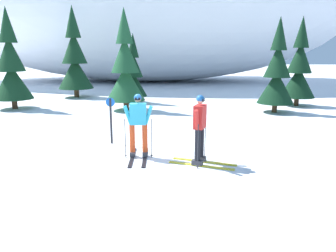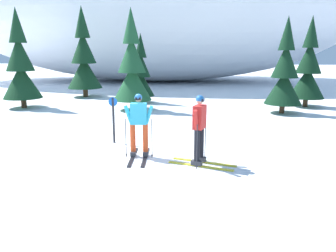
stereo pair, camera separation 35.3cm
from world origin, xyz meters
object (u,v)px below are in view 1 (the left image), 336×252
Objects in this scene: skier_red_jacket at (200,128)px; trail_marker_post at (111,118)px; pine_tree_center_right at (134,74)px; pine_tree_left at (75,60)px; pine_tree_far_right at (299,69)px; pine_tree_center_left at (125,68)px; pine_tree_right at (277,73)px; pine_tree_far_left at (11,67)px; skier_cyan_jacket at (138,124)px.

trail_marker_post is at bearing 145.92° from skier_red_jacket.
pine_tree_center_right is (-3.25, 10.23, 0.63)m from skier_red_jacket.
pine_tree_left reaches higher than trail_marker_post.
pine_tree_left is at bearing 168.24° from pine_tree_far_right.
pine_tree_right is (7.17, -0.27, -0.19)m from pine_tree_center_left.
skier_red_jacket is 12.07m from pine_tree_far_left.
pine_tree_center_left is (-3.29, 7.89, 1.08)m from skier_red_jacket.
pine_tree_far_left is 1.02× the size of pine_tree_center_left.
pine_tree_far_right is at bearing 6.58° from pine_tree_far_left.
pine_tree_center_right is at bearing 93.68° from trail_marker_post.
pine_tree_far_left reaches higher than trail_marker_post.
skier_cyan_jacket is at bearing -127.85° from pine_tree_right.
pine_tree_center_right is at bearing 89.06° from pine_tree_center_left.
trail_marker_post is (-2.71, 1.84, -0.13)m from skier_red_jacket.
trail_marker_post is at bearing -138.72° from pine_tree_right.
pine_tree_far_left is at bearing 178.43° from pine_tree_right.
pine_tree_far_left is at bearing 179.13° from pine_tree_center_left.
pine_tree_far_left is 1.13× the size of pine_tree_right.
pine_tree_center_left is at bearing -48.51° from pine_tree_left.
pine_tree_center_right is 7.60m from pine_tree_right.
pine_tree_left is at bearing 152.31° from pine_tree_center_right.
skier_red_jacket is at bearing -41.56° from pine_tree_far_left.
pine_tree_center_right reaches higher than skier_cyan_jacket.
pine_tree_far_left is at bearing 134.44° from skier_cyan_jacket.
pine_tree_center_left is 1.28× the size of pine_tree_center_right.
pine_tree_center_left is 6.20m from trail_marker_post.
pine_tree_left is 3.77× the size of trail_marker_post.
pine_tree_far_right is at bearing 43.43° from trail_marker_post.
skier_cyan_jacket is 0.36× the size of pine_tree_center_left.
pine_tree_center_right is at bearing 176.22° from pine_tree_far_right.
pine_tree_far_left is at bearing -112.56° from pine_tree_left.
pine_tree_left is at bearing 67.44° from pine_tree_far_left.
pine_tree_left is at bearing 120.33° from skier_red_jacket.
pine_tree_far_right is at bearing -3.78° from pine_tree_center_right.
pine_tree_center_right is at bearing 99.29° from skier_cyan_jacket.
pine_tree_far_left reaches higher than pine_tree_right.
skier_red_jacket is 0.39× the size of pine_tree_far_right.
skier_cyan_jacket is at bearing -77.55° from pine_tree_center_left.
skier_cyan_jacket is 1.73m from skier_red_jacket.
pine_tree_far_left is 3.39× the size of trail_marker_post.
pine_tree_far_left is 12.88m from pine_tree_right.
pine_tree_center_left is at bearing -0.87° from pine_tree_far_left.
pine_tree_right is at bearing -129.38° from pine_tree_far_right.
pine_tree_far_left is 5.70m from pine_tree_center_left.
skier_cyan_jacket is 1.20× the size of trail_marker_post.
pine_tree_far_left is 1.31× the size of pine_tree_center_right.
skier_red_jacket is 8.62m from pine_tree_center_left.
pine_tree_far_right reaches higher than trail_marker_post.
pine_tree_far_right is at bearing -11.76° from pine_tree_left.
trail_marker_post is at bearing -86.32° from pine_tree_center_right.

